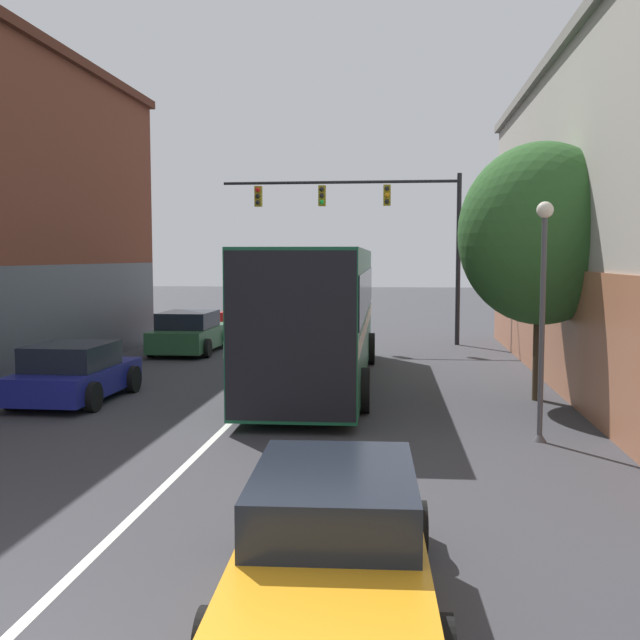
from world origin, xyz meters
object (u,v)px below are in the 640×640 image
hatchback_foreground (333,542)px  bus (319,309)px  traffic_signal_gantry (378,217)px  street_lamp (543,306)px  parked_car_left_mid (244,314)px  street_tree_near (541,234)px  parked_car_left_far (190,333)px  parked_car_left_near (74,373)px

hatchback_foreground → bus: bearing=4.5°
traffic_signal_gantry → street_lamp: traffic_signal_gantry is taller
parked_car_left_mid → street_tree_near: street_tree_near is taller
traffic_signal_gantry → parked_car_left_far: bearing=-152.7°
bus → traffic_signal_gantry: bearing=-8.9°
parked_car_left_far → street_tree_near: bearing=-126.0°
parked_car_left_far → street_lamp: 15.80m
parked_car_left_far → traffic_signal_gantry: (6.62, 3.41, 4.28)m
bus → parked_car_left_far: bus is taller
parked_car_left_near → traffic_signal_gantry: bearing=-27.6°
street_lamp → hatchback_foreground: bearing=-114.9°
parked_car_left_near → parked_car_left_mid: parked_car_left_mid is taller
parked_car_left_near → parked_car_left_far: size_ratio=0.87×
bus → parked_car_left_far: bearing=40.2°
parked_car_left_far → bus: bearing=-138.6°
bus → traffic_signal_gantry: (1.28, 9.45, 2.95)m
traffic_signal_gantry → bus: bearing=-97.7°
parked_car_left_mid → parked_car_left_far: bearing=174.1°
hatchback_foreground → street_tree_near: (3.91, 11.06, 3.34)m
bus → street_lamp: size_ratio=2.75×
bus → hatchback_foreground: 13.03m
parked_car_left_near → parked_car_left_mid: 18.26m
bus → parked_car_left_mid: size_ratio=2.85×
traffic_signal_gantry → street_tree_near: size_ratio=1.52×
traffic_signal_gantry → street_lamp: 15.97m
parked_car_left_near → hatchback_foreground: bearing=-143.2°
parked_car_left_near → street_lamp: street_lamp is taller
parked_car_left_far → street_lamp: street_lamp is taller
hatchback_foreground → street_lamp: street_lamp is taller
parked_car_left_far → street_tree_near: (10.83, -7.85, 3.26)m
hatchback_foreground → parked_car_left_near: parked_car_left_near is taller
parked_car_left_mid → street_tree_near: 20.34m
parked_car_left_near → street_lamp: (10.30, -2.80, 1.86)m
hatchback_foreground → parked_car_left_near: 12.04m
street_tree_near → street_lamp: bearing=-99.4°
hatchback_foreground → traffic_signal_gantry: size_ratio=0.49×
hatchback_foreground → street_tree_near: street_tree_near is taller
hatchback_foreground → parked_car_left_mid: bearing=11.3°
parked_car_left_mid → parked_car_left_far: 9.09m
street_lamp → parked_car_left_near: bearing=164.8°
parked_car_left_near → street_tree_near: 11.55m
parked_car_left_far → hatchback_foreground: bearing=-160.0°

